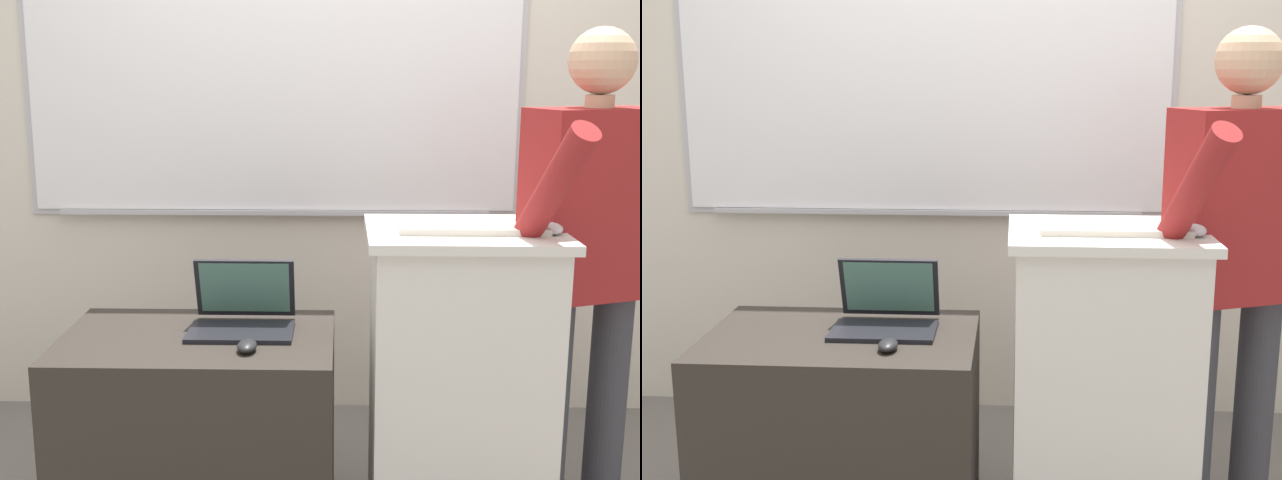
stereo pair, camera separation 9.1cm
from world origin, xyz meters
TOP-DOWN VIEW (x-y plane):
  - back_wall at (-0.01, 1.41)m, footprint 6.40×0.17m
  - lectern_podium at (0.38, 0.31)m, footprint 0.60×0.51m
  - side_desk at (-0.46, 0.31)m, footprint 0.88×0.58m
  - person_presenter at (0.80, 0.41)m, footprint 0.60×0.64m
  - laptop at (-0.32, 0.40)m, footprint 0.34×0.28m
  - wireless_keyboard at (0.40, 0.25)m, footprint 0.45×0.11m
  - computer_mouse_by_laptop at (-0.29, 0.17)m, footprint 0.06×0.10m
  - computer_mouse_by_keyboard at (0.63, 0.23)m, footprint 0.06×0.10m

SIDE VIEW (x-z plane):
  - side_desk at x=-0.46m, z-range 0.00..0.69m
  - lectern_podium at x=0.38m, z-range 0.00..1.05m
  - computer_mouse_by_laptop at x=-0.29m, z-range 0.69..0.72m
  - laptop at x=-0.32m, z-range 0.64..0.86m
  - person_presenter at x=0.80m, z-range 0.13..1.79m
  - wireless_keyboard at x=0.40m, z-range 1.04..1.06m
  - computer_mouse_by_keyboard at x=0.63m, z-range 1.04..1.08m
  - back_wall at x=-0.01m, z-range 0.00..2.90m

